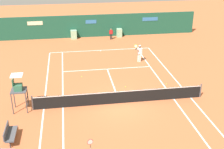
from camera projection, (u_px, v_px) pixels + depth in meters
ground_plane at (118, 99)px, 21.52m from camera, size 80.00×80.00×0.01m
tennis_net at (120, 97)px, 20.80m from camera, size 12.10×0.10×1.07m
sponsor_back_wall at (95, 26)px, 35.84m from camera, size 25.00×1.02×2.69m
umpire_chair at (18, 88)px, 19.44m from camera, size 1.00×1.00×2.61m
player_bench at (9, 133)px, 16.80m from camera, size 0.54×1.59×0.88m
player_on_baseline at (139, 52)px, 28.11m from camera, size 0.85×0.64×1.86m
ball_kid_left_post at (111, 33)px, 34.97m from camera, size 0.44×0.20×1.32m
tennis_ball_mid_court at (82, 77)px, 25.16m from camera, size 0.07×0.07×0.07m
tennis_ball_by_sideline at (125, 87)px, 23.36m from camera, size 0.07×0.07×0.07m
tennis_ball_near_service_line at (167, 84)px, 23.85m from camera, size 0.07×0.07×0.07m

